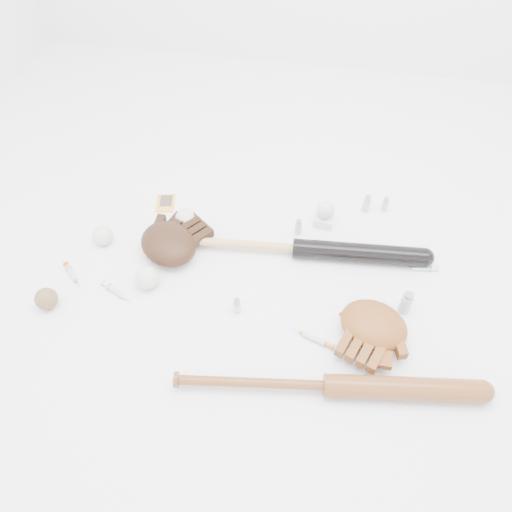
% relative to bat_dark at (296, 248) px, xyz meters
% --- Properties ---
extents(bat_dark, '(0.99, 0.15, 0.07)m').
position_rel_bat_dark_xyz_m(bat_dark, '(0.00, 0.00, 0.00)').
color(bat_dark, black).
rests_on(bat_dark, ground).
extents(bat_wood, '(0.97, 0.20, 0.07)m').
position_rel_bat_dark_xyz_m(bat_wood, '(0.16, -0.52, -0.00)').
color(bat_wood, brown).
rests_on(bat_wood, ground).
extents(glove_dark, '(0.38, 0.38, 0.10)m').
position_rel_bat_dark_xyz_m(glove_dark, '(-0.46, -0.07, 0.01)').
color(glove_dark, black).
rests_on(glove_dark, ground).
extents(glove_tan, '(0.34, 0.34, 0.10)m').
position_rel_bat_dark_xyz_m(glove_tan, '(0.29, -0.29, 0.01)').
color(glove_tan, brown).
rests_on(glove_tan, ground).
extents(trading_card, '(0.09, 0.11, 0.01)m').
position_rel_bat_dark_xyz_m(trading_card, '(-0.55, 0.17, -0.03)').
color(trading_card, gold).
rests_on(trading_card, ground).
extents(pedestal, '(0.08, 0.08, 0.04)m').
position_rel_bat_dark_xyz_m(pedestal, '(0.09, 0.18, -0.02)').
color(pedestal, white).
rests_on(pedestal, ground).
extents(baseball_on_pedestal, '(0.07, 0.07, 0.07)m').
position_rel_bat_dark_xyz_m(baseball_on_pedestal, '(0.09, 0.18, 0.04)').
color(baseball_on_pedestal, silver).
rests_on(baseball_on_pedestal, pedestal).
extents(baseball_left, '(0.08, 0.08, 0.08)m').
position_rel_bat_dark_xyz_m(baseball_left, '(-0.72, -0.07, 0.00)').
color(baseball_left, silver).
rests_on(baseball_left, ground).
extents(baseball_upper, '(0.08, 0.08, 0.08)m').
position_rel_bat_dark_xyz_m(baseball_upper, '(-0.44, 0.07, 0.00)').
color(baseball_upper, silver).
rests_on(baseball_upper, ground).
extents(baseball_mid, '(0.08, 0.08, 0.08)m').
position_rel_bat_dark_xyz_m(baseball_mid, '(-0.49, -0.23, 0.01)').
color(baseball_mid, silver).
rests_on(baseball_mid, ground).
extents(baseball_aged, '(0.08, 0.08, 0.08)m').
position_rel_bat_dark_xyz_m(baseball_aged, '(-0.80, -0.38, 0.00)').
color(baseball_aged, brown).
rests_on(baseball_aged, ground).
extents(syringe_0, '(0.12, 0.12, 0.02)m').
position_rel_bat_dark_xyz_m(syringe_0, '(-0.78, -0.24, -0.03)').
color(syringe_0, '#ADBCC6').
rests_on(syringe_0, ground).
extents(syringe_1, '(0.17, 0.08, 0.02)m').
position_rel_bat_dark_xyz_m(syringe_1, '(0.11, -0.35, -0.03)').
color(syringe_1, '#ADBCC6').
rests_on(syringe_1, ground).
extents(syringe_2, '(0.10, 0.12, 0.02)m').
position_rel_bat_dark_xyz_m(syringe_2, '(0.04, 0.04, -0.03)').
color(syringe_2, '#ADBCC6').
rests_on(syringe_2, ground).
extents(syringe_3, '(0.11, 0.13, 0.02)m').
position_rel_bat_dark_xyz_m(syringe_3, '(0.23, -0.28, -0.03)').
color(syringe_3, '#ADBCC6').
rests_on(syringe_3, ground).
extents(syringe_4, '(0.13, 0.04, 0.02)m').
position_rel_bat_dark_xyz_m(syringe_4, '(0.46, 0.01, -0.03)').
color(syringe_4, '#ADBCC6').
rests_on(syringe_4, ground).
extents(syringe_5, '(0.15, 0.09, 0.02)m').
position_rel_bat_dark_xyz_m(syringe_5, '(-0.59, -0.29, -0.03)').
color(syringe_5, '#ADBCC6').
rests_on(syringe_5, ground).
extents(vial_0, '(0.03, 0.03, 0.08)m').
position_rel_bat_dark_xyz_m(vial_0, '(0.25, 0.28, 0.00)').
color(vial_0, '#B0BBC1').
rests_on(vial_0, ground).
extents(vial_1, '(0.03, 0.03, 0.06)m').
position_rel_bat_dark_xyz_m(vial_1, '(0.32, 0.29, -0.00)').
color(vial_1, '#B0BBC1').
rests_on(vial_1, ground).
extents(vial_2, '(0.03, 0.03, 0.07)m').
position_rel_bat_dark_xyz_m(vial_2, '(-0.00, 0.11, -0.00)').
color(vial_2, '#B0BBC1').
rests_on(vial_2, ground).
extents(vial_3, '(0.04, 0.04, 0.09)m').
position_rel_bat_dark_xyz_m(vial_3, '(0.39, -0.18, 0.01)').
color(vial_3, '#B0BBC1').
rests_on(vial_3, ground).
extents(vial_4, '(0.03, 0.03, 0.06)m').
position_rel_bat_dark_xyz_m(vial_4, '(-0.16, -0.28, -0.00)').
color(vial_4, '#B0BBC1').
rests_on(vial_4, ground).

